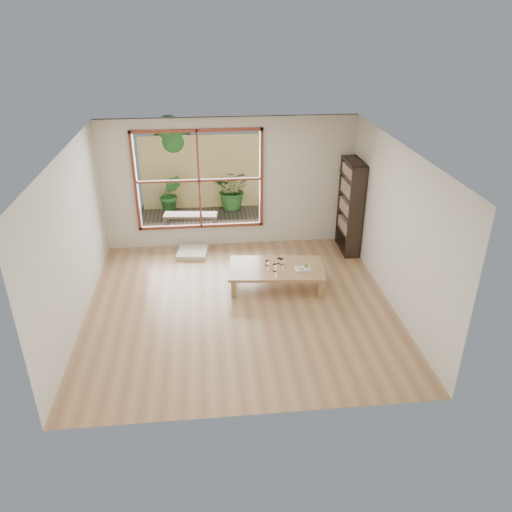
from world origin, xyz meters
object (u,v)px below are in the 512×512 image
(garden_bench, at_px, (191,217))
(low_table, at_px, (276,269))
(bookshelf, at_px, (350,207))
(food_tray, at_px, (303,268))

(garden_bench, bearing_deg, low_table, -53.65)
(bookshelf, xyz_separation_m, food_tray, (-1.19, -1.42, -0.55))
(food_tray, bearing_deg, garden_bench, 122.15)
(food_tray, xyz_separation_m, garden_bench, (-1.98, 2.71, -0.05))
(bookshelf, distance_m, garden_bench, 3.48)
(low_table, relative_size, bookshelf, 0.93)
(bookshelf, bearing_deg, low_table, -141.59)
(food_tray, bearing_deg, bookshelf, 46.00)
(low_table, bearing_deg, food_tray, -8.19)
(low_table, xyz_separation_m, garden_bench, (-1.53, 2.60, 0.01))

